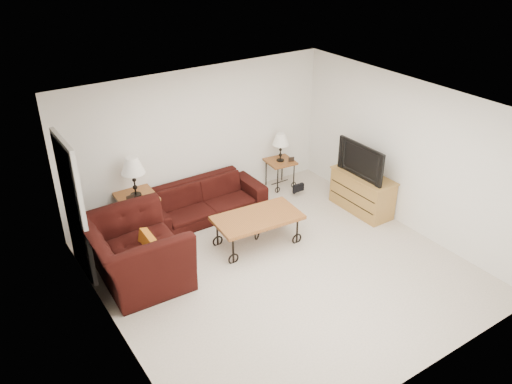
# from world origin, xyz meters

# --- Properties ---
(ground) EXTENTS (5.00, 5.00, 0.00)m
(ground) POSITION_xyz_m (0.00, 0.00, 0.00)
(ground) COLOR beige
(ground) RESTS_ON ground
(wall_back) EXTENTS (5.00, 0.02, 2.50)m
(wall_back) POSITION_xyz_m (0.00, 2.50, 1.25)
(wall_back) COLOR white
(wall_back) RESTS_ON ground
(wall_front) EXTENTS (5.00, 0.02, 2.50)m
(wall_front) POSITION_xyz_m (0.00, -2.50, 1.25)
(wall_front) COLOR white
(wall_front) RESTS_ON ground
(wall_left) EXTENTS (0.02, 5.00, 2.50)m
(wall_left) POSITION_xyz_m (-2.50, 0.00, 1.25)
(wall_left) COLOR white
(wall_left) RESTS_ON ground
(wall_right) EXTENTS (0.02, 5.00, 2.50)m
(wall_right) POSITION_xyz_m (2.50, 0.00, 1.25)
(wall_right) COLOR white
(wall_right) RESTS_ON ground
(ceiling) EXTENTS (5.00, 5.00, 0.00)m
(ceiling) POSITION_xyz_m (0.00, 0.00, 2.50)
(ceiling) COLOR white
(ceiling) RESTS_ON wall_back
(doorway) EXTENTS (0.08, 0.94, 2.04)m
(doorway) POSITION_xyz_m (-2.47, 1.65, 1.02)
(doorway) COLOR black
(doorway) RESTS_ON ground
(sofa) EXTENTS (2.14, 0.84, 0.62)m
(sofa) POSITION_xyz_m (-0.20, 2.02, 0.31)
(sofa) COLOR black
(sofa) RESTS_ON ground
(side_table_left) EXTENTS (0.64, 0.64, 0.67)m
(side_table_left) POSITION_xyz_m (-1.35, 2.20, 0.34)
(side_table_left) COLOR #9C5727
(side_table_left) RESTS_ON ground
(side_table_right) EXTENTS (0.56, 0.56, 0.55)m
(side_table_right) POSITION_xyz_m (1.55, 2.20, 0.28)
(side_table_right) COLOR #9C5727
(side_table_right) RESTS_ON ground
(lamp_left) EXTENTS (0.40, 0.40, 0.67)m
(lamp_left) POSITION_xyz_m (-1.35, 2.20, 1.01)
(lamp_left) COLOR black
(lamp_left) RESTS_ON side_table_left
(lamp_right) EXTENTS (0.35, 0.35, 0.55)m
(lamp_right) POSITION_xyz_m (1.55, 2.20, 0.83)
(lamp_right) COLOR black
(lamp_right) RESTS_ON side_table_right
(photo_frame_left) EXTENTS (0.14, 0.04, 0.11)m
(photo_frame_left) POSITION_xyz_m (-1.50, 2.05, 0.73)
(photo_frame_left) COLOR black
(photo_frame_left) RESTS_ON side_table_left
(photo_frame_right) EXTENTS (0.11, 0.05, 0.09)m
(photo_frame_right) POSITION_xyz_m (1.70, 2.05, 0.60)
(photo_frame_right) COLOR black
(photo_frame_right) RESTS_ON side_table_right
(coffee_table) EXTENTS (1.42, 0.85, 0.51)m
(coffee_table) POSITION_xyz_m (0.08, 0.77, 0.26)
(coffee_table) COLOR #9C5727
(coffee_table) RESTS_ON ground
(armchair) EXTENTS (1.32, 1.50, 0.94)m
(armchair) POSITION_xyz_m (-1.88, 0.96, 0.47)
(armchair) COLOR black
(armchair) RESTS_ON ground
(throw_pillow) EXTENTS (0.13, 0.43, 0.43)m
(throw_pillow) POSITION_xyz_m (-1.72, 0.91, 0.52)
(throw_pillow) COLOR #C47119
(throw_pillow) RESTS_ON armchair
(tv_stand) EXTENTS (0.48, 1.16, 0.70)m
(tv_stand) POSITION_xyz_m (2.23, 0.66, 0.35)
(tv_stand) COLOR #A6783D
(tv_stand) RESTS_ON ground
(television) EXTENTS (0.14, 1.04, 0.60)m
(television) POSITION_xyz_m (2.21, 0.66, 1.00)
(television) COLOR black
(television) RESTS_ON tv_stand
(backpack) EXTENTS (0.42, 0.37, 0.45)m
(backpack) POSITION_xyz_m (1.60, 1.79, 0.22)
(backpack) COLOR black
(backpack) RESTS_ON ground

